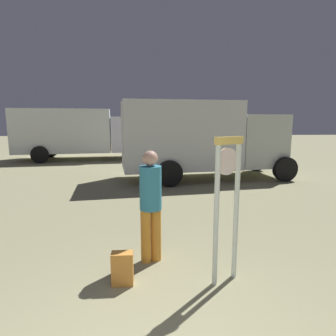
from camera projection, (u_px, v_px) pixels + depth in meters
The scene contains 5 objects.
standing_clock at pixel (227, 196), 3.83m from camera, with size 0.43×0.28×2.03m.
person_near_clock at pixel (151, 201), 4.43m from camera, with size 0.34×0.34×1.79m.
backpack at pixel (122, 269), 3.90m from camera, with size 0.29×0.21×0.46m.
box_truck_near at pixel (200, 137), 10.78m from camera, with size 6.56×3.09×2.91m.
box_truck_far at pixel (78, 132), 16.20m from camera, with size 7.40×3.34×2.84m.
Camera 1 is at (-0.02, -1.61, 2.25)m, focal length 30.39 mm.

